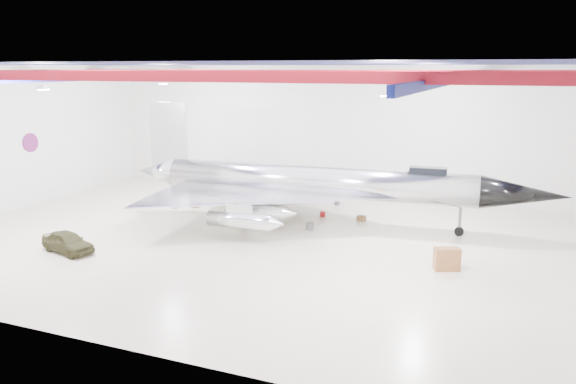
% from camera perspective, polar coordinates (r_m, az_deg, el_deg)
% --- Properties ---
extents(floor, '(40.00, 40.00, 0.00)m').
position_cam_1_polar(floor, '(36.48, -4.13, -4.72)').
color(floor, beige).
rests_on(floor, ground).
extents(wall_back, '(40.00, 0.00, 40.00)m').
position_cam_1_polar(wall_back, '(49.03, 3.53, 6.30)').
color(wall_back, silver).
rests_on(wall_back, floor).
extents(wall_left, '(0.00, 30.00, 30.00)m').
position_cam_1_polar(wall_left, '(47.53, -26.54, 4.82)').
color(wall_left, silver).
rests_on(wall_left, floor).
extents(ceiling, '(40.00, 40.00, 0.00)m').
position_cam_1_polar(ceiling, '(34.85, -4.42, 12.83)').
color(ceiling, '#0A0F38').
rests_on(ceiling, wall_back).
extents(ceiling_structure, '(39.50, 29.50, 1.08)m').
position_cam_1_polar(ceiling_structure, '(34.85, -4.40, 11.72)').
color(ceiling_structure, maroon).
rests_on(ceiling_structure, ceiling).
extents(wall_roundel, '(0.10, 1.50, 1.50)m').
position_cam_1_polar(wall_roundel, '(48.88, -24.70, 4.58)').
color(wall_roundel, '#B21414').
rests_on(wall_roundel, wall_left).
extents(jet_aircraft, '(30.46, 18.58, 8.30)m').
position_cam_1_polar(jet_aircraft, '(39.18, 2.72, 0.62)').
color(jet_aircraft, silver).
rests_on(jet_aircraft, floor).
extents(jeep, '(4.00, 2.38, 1.27)m').
position_cam_1_polar(jeep, '(36.02, -21.47, -4.75)').
color(jeep, '#36331B').
rests_on(jeep, floor).
extents(desk, '(1.52, 1.16, 1.25)m').
position_cam_1_polar(desk, '(31.88, 15.84, -6.57)').
color(desk, brown).
rests_on(desk, floor).
extents(crate_ply, '(0.58, 0.46, 0.40)m').
position_cam_1_polar(crate_ply, '(44.94, -9.45, -1.28)').
color(crate_ply, olive).
rests_on(crate_ply, floor).
extents(toolbox_red, '(0.48, 0.43, 0.28)m').
position_cam_1_polar(toolbox_red, '(43.78, -3.03, -1.58)').
color(toolbox_red, '#A51015').
rests_on(toolbox_red, floor).
extents(engine_drum, '(0.67, 0.67, 0.48)m').
position_cam_1_polar(engine_drum, '(38.26, 2.25, -3.49)').
color(engine_drum, '#59595B').
rests_on(engine_drum, floor).
extents(parts_bin, '(0.67, 0.59, 0.40)m').
position_cam_1_polar(parts_bin, '(40.71, 7.46, -2.67)').
color(parts_bin, olive).
rests_on(parts_bin, floor).
extents(crate_small, '(0.53, 0.49, 0.30)m').
position_cam_1_polar(crate_small, '(44.92, -11.38, -1.43)').
color(crate_small, '#59595B').
rests_on(crate_small, floor).
extents(tool_chest, '(0.46, 0.46, 0.37)m').
position_cam_1_polar(tool_chest, '(41.62, 3.54, -2.26)').
color(tool_chest, '#A51015').
rests_on(tool_chest, floor).
extents(spares_box, '(0.51, 0.51, 0.38)m').
position_cam_1_polar(spares_box, '(45.26, 5.01, -1.07)').
color(spares_box, '#59595B').
rests_on(spares_box, floor).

